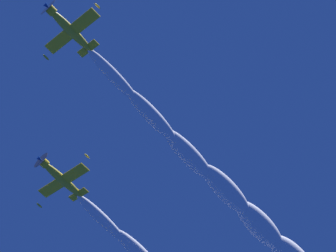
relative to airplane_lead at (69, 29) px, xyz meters
The scene contains 3 objects.
airplane_lead is the anchor object (origin of this frame).
airplane_left_wingman 19.17m from the airplane_lead, 122.42° to the left, with size 8.34×7.89×3.39m.
smoke_trail_lead 36.67m from the airplane_lead, 75.26° to the left, with size 15.64×49.92×4.17m.
Camera 1 is at (23.34, -18.60, 1.58)m, focal length 79.44 mm.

